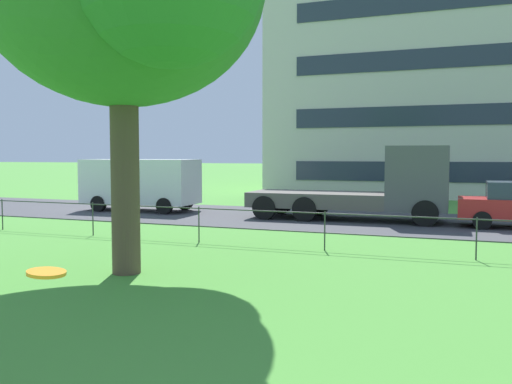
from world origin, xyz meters
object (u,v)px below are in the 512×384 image
object	(u,v)px
frisbee	(46,273)
flatbed_truck_right	(376,188)
panel_van_left	(141,182)
apartment_building_background	(501,71)

from	to	relation	value
frisbee	flatbed_truck_right	distance (m)	17.36
panel_van_left	frisbee	bearing A→B (deg)	-58.63
panel_van_left	apartment_building_background	xyz separation A→B (m)	(15.11, 18.59, 6.53)
apartment_building_background	frisbee	bearing A→B (deg)	-97.23
frisbee	apartment_building_background	world-z (taller)	apartment_building_background
panel_van_left	apartment_building_background	distance (m)	24.83
frisbee	flatbed_truck_right	size ratio (longest dim) A/B	0.04
frisbee	flatbed_truck_right	world-z (taller)	flatbed_truck_right
frisbee	apartment_building_background	bearing A→B (deg)	82.77
frisbee	flatbed_truck_right	bearing A→B (deg)	91.33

